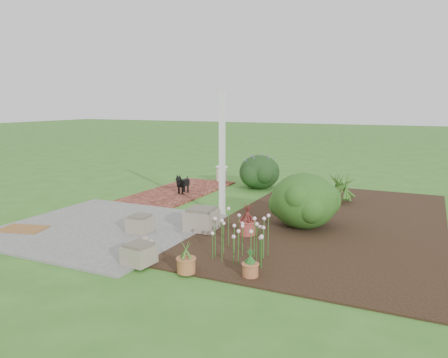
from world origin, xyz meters
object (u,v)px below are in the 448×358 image
at_px(black_dog, 182,183).
at_px(cream_ceramic_urn, 222,174).
at_px(stone_trough_near, 139,255).
at_px(evergreen_shrub, 304,199).

relative_size(black_dog, cream_ceramic_urn, 1.27).
height_order(stone_trough_near, evergreen_shrub, evergreen_shrub).
relative_size(stone_trough_near, black_dog, 0.72).
distance_m(stone_trough_near, evergreen_shrub, 3.32).
bearing_deg(evergreen_shrub, cream_ceramic_urn, 133.51).
relative_size(black_dog, evergreen_shrub, 0.44).
xyz_separation_m(stone_trough_near, evergreen_shrub, (1.59, 2.89, 0.38)).
height_order(cream_ceramic_urn, evergreen_shrub, evergreen_shrub).
distance_m(black_dog, cream_ceramic_urn, 2.03).
bearing_deg(cream_ceramic_urn, evergreen_shrub, -46.49).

